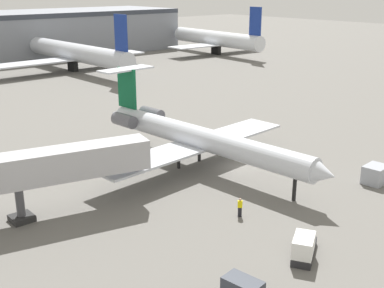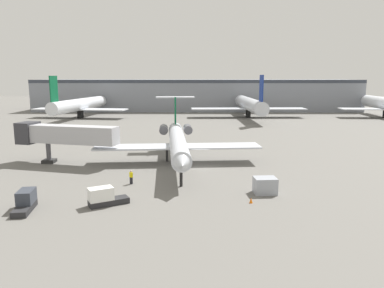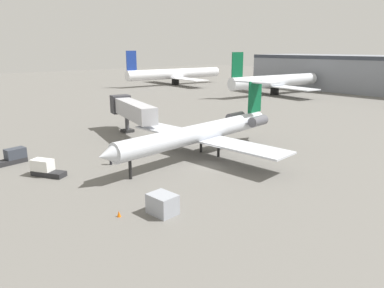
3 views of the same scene
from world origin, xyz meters
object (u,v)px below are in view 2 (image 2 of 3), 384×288
regional_jet (177,140)px  parked_airliner_west_mid (80,105)px  cargo_container_uld (265,186)px  traffic_cone_near (251,200)px  baggage_tug_trailing (26,202)px  baggage_tug_lead (104,197)px  parked_airliner_centre (248,104)px  jet_bridge (61,135)px  ground_crew_marshaller (131,177)px

regional_jet → parked_airliner_west_mid: 70.38m
cargo_container_uld → traffic_cone_near: 3.88m
baggage_tug_trailing → traffic_cone_near: bearing=5.5°
baggage_tug_lead → parked_airliner_centre: parked_airliner_centre is taller
parked_airliner_centre → cargo_container_uld: bearing=-96.7°
jet_bridge → cargo_container_uld: size_ratio=6.15×
cargo_container_uld → ground_crew_marshaller: bearing=166.9°
regional_jet → baggage_tug_lead: regional_jet is taller
parked_airliner_west_mid → parked_airliner_centre: bearing=2.5°
parked_airliner_west_mid → ground_crew_marshaller: bearing=-68.9°
traffic_cone_near → parked_airliner_west_mid: bearing=117.5°
parked_airliner_west_mid → parked_airliner_centre: 53.32m
regional_jet → baggage_tug_trailing: regional_jet is taller
ground_crew_marshaller → jet_bridge: bearing=138.3°
baggage_tug_lead → traffic_cone_near: 14.98m
baggage_tug_lead → traffic_cone_near: bearing=3.1°
cargo_container_uld → parked_airliner_centre: bearing=83.3°
baggage_tug_trailing → parked_airliner_west_mid: 84.90m
jet_bridge → baggage_tug_lead: jet_bridge is taller
baggage_tug_trailing → traffic_cone_near: (22.34, 2.17, -0.56)m
parked_airliner_centre → baggage_tug_trailing: bearing=-111.6°
ground_crew_marshaller → cargo_container_uld: size_ratio=0.65×
baggage_tug_trailing → parked_airliner_west_mid: (-19.58, 82.55, 3.33)m
jet_bridge → ground_crew_marshaller: (12.14, -10.82, -3.54)m
traffic_cone_near → parked_airliner_centre: (11.35, 82.74, 3.99)m
baggage_tug_trailing → parked_airliner_centre: (33.68, 84.91, 3.43)m
jet_bridge → baggage_tug_lead: 21.68m
jet_bridge → baggage_tug_lead: bearing=-59.9°
regional_jet → cargo_container_uld: bearing=-55.6°
ground_crew_marshaller → traffic_cone_near: bearing=-27.0°
jet_bridge → traffic_cone_near: 31.44m
regional_jet → baggage_tug_trailing: size_ratio=7.51×
regional_jet → traffic_cone_near: (8.41, -18.50, -3.18)m
regional_jet → cargo_container_uld: 18.65m
cargo_container_uld → parked_airliner_centre: 80.11m
baggage_tug_lead → baggage_tug_trailing: 7.51m
jet_bridge → cargo_container_uld: 31.43m
ground_crew_marshaller → cargo_container_uld: bearing=-13.1°
jet_bridge → baggage_tug_trailing: 20.45m
ground_crew_marshaller → parked_airliner_centre: size_ratio=0.04×
baggage_tug_lead → cargo_container_uld: baggage_tug_lead is taller
jet_bridge → traffic_cone_near: (25.67, -17.69, -4.12)m
baggage_tug_lead → baggage_tug_trailing: size_ratio=1.00×
parked_airliner_west_mid → parked_airliner_centre: size_ratio=0.82×
parked_airliner_west_mid → parked_airliner_centre: (53.26, 2.36, 0.10)m
regional_jet → jet_bridge: size_ratio=1.96×
jet_bridge → parked_airliner_centre: bearing=60.4°
baggage_tug_trailing → parked_airliner_west_mid: size_ratio=0.12×
ground_crew_marshaller → parked_airliner_west_mid: parked_airliner_west_mid is taller
parked_airliner_west_mid → cargo_container_uld: bearing=-60.3°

